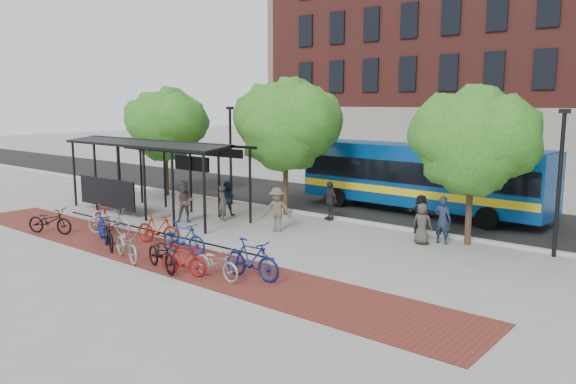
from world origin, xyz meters
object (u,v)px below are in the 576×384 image
Objects in this scene: bike_3 at (102,228)px; pedestrian_6 at (422,224)px; tree_c at (476,138)px; lamp_post_right at (560,179)px; bike_11 at (252,259)px; bike_1 at (102,217)px; bike_9 at (183,260)px; pedestrian_3 at (277,210)px; pedestrian_5 at (421,214)px; bike_0 at (50,221)px; lamp_post_left at (231,153)px; pedestrian_1 at (223,203)px; bus_shelter at (153,152)px; bike_5 at (158,229)px; bike_2 at (109,222)px; bus at (420,174)px; bike_10 at (217,263)px; pedestrian_8 at (185,202)px; pedestrian_2 at (227,198)px; bike_7 at (184,238)px; tree_a at (166,122)px; bike_4 at (108,235)px; tree_b at (288,121)px; bike_6 at (127,245)px; bike_8 at (162,254)px; pedestrian_4 at (330,201)px; pedestrian_7 at (442,220)px.

pedestrian_6 is at bearing -28.26° from bike_3.
tree_c is 1.16× the size of lamp_post_right.
lamp_post_right is at bearing -40.92° from bike_11.
bike_1 is 7.88m from bike_9.
pedestrian_3 is (-7.08, -3.00, -3.12)m from tree_c.
bike_0 is at bearing 45.38° from pedestrian_5.
lamp_post_left is 3.10× the size of pedestrian_1.
bus_shelter is 6.67m from bike_5.
bus is at bearing -50.16° from bike_2.
bike_10 is 1.01× the size of pedestrian_8.
bike_5 is 5.88m from pedestrian_2.
bus is 11.26m from pedestrian_8.
bike_7 is (-10.25, -8.02, -2.17)m from lamp_post_right.
pedestrian_1 reaches higher than pedestrian_5.
pedestrian_3 reaches higher than bike_7.
bus_shelter is at bearing -166.61° from lamp_post_right.
tree_a is 3.17× the size of bike_4.
pedestrian_3 reaches higher than bike_2.
tree_c is (8.99, -0.00, -0.41)m from tree_b.
tree_c reaches higher than bike_9.
bike_6 reaches higher than bike_8.
lamp_post_right is 2.89× the size of pedestrian_4.
tree_b reaches higher than pedestrian_7.
pedestrian_6 is (2.89, 7.92, 0.29)m from bike_10.
bike_2 is at bearing 46.29° from pedestrian_5.
tree_c is 3.14× the size of bike_3.
bike_1 is 0.95× the size of pedestrian_3.
pedestrian_2 reaches higher than bike_6.
lamp_post_left is 16.00m from lamp_post_right.
tree_a is 17.42m from pedestrian_7.
bus is 9.60m from pedestrian_1.
tree_a is at bearing -156.45° from pedestrian_4.
bike_4 is at bearing 69.45° from pedestrian_2.
lamp_post_left is at bearing 13.92° from bike_5.
pedestrian_4 reaches higher than bike_4.
tree_a is 13.69m from bike_7.
bus is at bearing 10.17° from pedestrian_8.
bike_5 is at bearing 45.50° from bike_9.
lamp_post_left reaches higher than bus_shelter.
bike_4 is at bearing -141.49° from pedestrian_3.
bus is at bearing 25.51° from lamp_post_left.
pedestrian_1 reaches higher than pedestrian_6.
lamp_post_right is 2.76× the size of pedestrian_3.
bike_4 reaches higher than bike_10.
lamp_post_right is at bearing 0.69° from tree_a.
bike_8 is at bearing -65.74° from pedestrian_4.
bus is 12.85m from bike_11.
bike_9 is (8.62, -0.18, -0.04)m from bike_0.
pedestrian_3 is (10.92, -3.00, -3.31)m from tree_a.
bike_7 is 5.37m from pedestrian_8.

